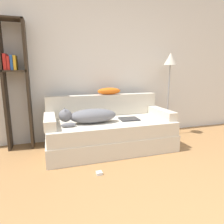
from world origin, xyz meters
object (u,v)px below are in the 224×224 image
(couch, at_px, (110,135))
(floor_lamp, at_px, (170,68))
(throw_pillow, at_px, (109,91))
(power_adapter, at_px, (99,173))
(laptop, at_px, (129,119))
(dog, at_px, (89,116))
(bookshelf, at_px, (15,80))

(couch, distance_m, floor_lamp, 1.62)
(throw_pillow, relative_size, power_adapter, 5.84)
(laptop, relative_size, power_adapter, 4.47)
(couch, height_order, floor_lamp, floor_lamp)
(dog, relative_size, power_adapter, 12.21)
(dog, bearing_deg, bookshelf, 151.83)
(laptop, bearing_deg, power_adapter, -129.85)
(laptop, xyz_separation_m, bookshelf, (-1.61, 0.50, 0.60))
(throw_pillow, bearing_deg, laptop, -64.57)
(throw_pillow, bearing_deg, couch, -104.91)
(throw_pillow, distance_m, floor_lamp, 1.18)
(throw_pillow, xyz_separation_m, power_adapter, (-0.46, -1.10, -0.84))
(bookshelf, bearing_deg, dog, -28.17)
(floor_lamp, bearing_deg, dog, -165.62)
(couch, xyz_separation_m, throw_pillow, (0.10, 0.38, 0.63))
(couch, relative_size, laptop, 6.32)
(floor_lamp, distance_m, power_adapter, 2.26)
(laptop, height_order, floor_lamp, floor_lamp)
(couch, distance_m, laptop, 0.38)
(throw_pillow, relative_size, floor_lamp, 0.26)
(floor_lamp, relative_size, power_adapter, 22.32)
(bookshelf, bearing_deg, couch, -19.68)
(couch, bearing_deg, bookshelf, 160.32)
(dog, bearing_deg, throw_pillow, 45.27)
(throw_pillow, relative_size, bookshelf, 0.21)
(couch, relative_size, dog, 2.31)
(laptop, height_order, bookshelf, bookshelf)
(laptop, height_order, throw_pillow, throw_pillow)
(power_adapter, bearing_deg, throw_pillow, 67.44)
(couch, bearing_deg, laptop, -6.08)
(couch, xyz_separation_m, floor_lamp, (1.22, 0.34, 1.01))
(bookshelf, xyz_separation_m, floor_lamp, (2.54, -0.13, 0.18))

